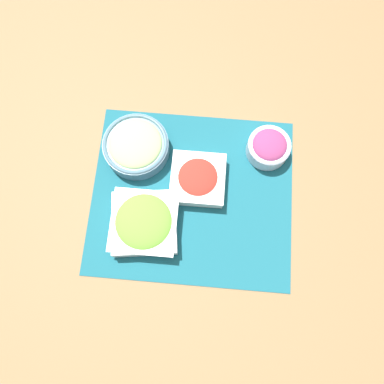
# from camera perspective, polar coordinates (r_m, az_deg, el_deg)

# --- Properties ---
(ground_plane) EXTENTS (3.00, 3.00, 0.00)m
(ground_plane) POSITION_cam_1_polar(r_m,az_deg,el_deg) (0.99, -0.00, -0.53)
(ground_plane) COLOR olive
(placemat) EXTENTS (0.52, 0.46, 0.00)m
(placemat) POSITION_cam_1_polar(r_m,az_deg,el_deg) (0.98, -0.00, -0.50)
(placemat) COLOR #195B6B
(placemat) RESTS_ON ground_plane
(tomato_bowl) EXTENTS (0.14, 0.14, 0.05)m
(tomato_bowl) POSITION_cam_1_polar(r_m,az_deg,el_deg) (0.97, 0.89, 2.02)
(tomato_bowl) COLOR white
(tomato_bowl) RESTS_ON placemat
(lettuce_bowl) EXTENTS (0.18, 0.18, 0.06)m
(lettuce_bowl) POSITION_cam_1_polar(r_m,az_deg,el_deg) (0.94, -7.29, -4.64)
(lettuce_bowl) COLOR white
(lettuce_bowl) RESTS_ON placemat
(onion_bowl) EXTENTS (0.11, 0.11, 0.06)m
(onion_bowl) POSITION_cam_1_polar(r_m,az_deg,el_deg) (1.01, 11.60, 6.74)
(onion_bowl) COLOR silver
(onion_bowl) RESTS_ON placemat
(cucumber_bowl) EXTENTS (0.17, 0.17, 0.06)m
(cucumber_bowl) POSITION_cam_1_polar(r_m,az_deg,el_deg) (1.00, -8.53, 7.00)
(cucumber_bowl) COLOR slate
(cucumber_bowl) RESTS_ON placemat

